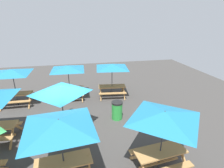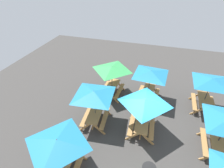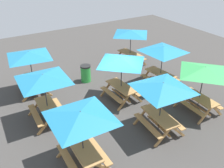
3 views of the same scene
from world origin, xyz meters
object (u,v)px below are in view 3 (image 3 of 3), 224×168
picnic_table_7 (122,63)px  picnic_table_0 (163,90)px  picnic_table_6 (81,119)px  picnic_table_5 (163,52)px  trash_bin_green (86,73)px  picnic_table_1 (29,57)px  picnic_table_3 (44,81)px  picnic_table_4 (131,35)px  picnic_table_2 (204,73)px

picnic_table_7 → picnic_table_0: bearing=-2.3°
picnic_table_6 → picnic_table_5: bearing=117.4°
picnic_table_6 → picnic_table_7: same height
picnic_table_0 → trash_bin_green: picnic_table_0 is taller
picnic_table_7 → picnic_table_1: bearing=-133.0°
picnic_table_3 → picnic_table_6: same height
picnic_table_3 → picnic_table_1: bearing=178.3°
picnic_table_0 → trash_bin_green: bearing=-168.9°
picnic_table_3 → picnic_table_5: same height
picnic_table_6 → picnic_table_4: bearing=135.6°
picnic_table_0 → picnic_table_1: bearing=-144.8°
picnic_table_5 → picnic_table_2: bearing=-8.4°
picnic_table_0 → picnic_table_5: size_ratio=1.00×
picnic_table_2 → trash_bin_green: (-5.42, -3.17, -1.49)m
picnic_table_6 → picnic_table_1: bearing=-178.7°
picnic_table_3 → picnic_table_6: bearing=5.7°
picnic_table_0 → picnic_table_7: bearing=-175.5°
picnic_table_6 → picnic_table_3: bearing=-175.3°
picnic_table_1 → picnic_table_4: bearing=100.3°
trash_bin_green → picnic_table_3: bearing=-50.9°
picnic_table_4 → picnic_table_6: size_ratio=0.83×
picnic_table_4 → picnic_table_7: bearing=-46.3°
picnic_table_5 → trash_bin_green: 4.46m
picnic_table_2 → picnic_table_3: size_ratio=0.83×
picnic_table_5 → picnic_table_6: size_ratio=1.00×
picnic_table_7 → trash_bin_green: 3.13m
picnic_table_2 → picnic_table_3: bearing=-113.5°
picnic_table_0 → picnic_table_1: 6.88m
picnic_table_5 → picnic_table_1: bearing=-120.5°
picnic_table_1 → trash_bin_green: 3.26m
picnic_table_0 → picnic_table_7: (-2.88, -0.01, 0.00)m
picnic_table_0 → picnic_table_4: bearing=159.5°
picnic_table_0 → picnic_table_7: 2.88m
picnic_table_6 → picnic_table_7: (-2.96, 3.49, 0.00)m
picnic_table_3 → picnic_table_2: bearing=66.4°
picnic_table_5 → trash_bin_green: size_ratio=2.87×
picnic_table_4 → picnic_table_5: (3.25, -0.22, 0.00)m
picnic_table_0 → picnic_table_4: same height
picnic_table_1 → picnic_table_6: size_ratio=0.99×
picnic_table_0 → picnic_table_7: same height
picnic_table_7 → picnic_table_3: bearing=-95.7°
picnic_table_5 → picnic_table_7: (0.11, -2.67, 0.00)m
picnic_table_2 → trash_bin_green: picnic_table_2 is taller
picnic_table_1 → picnic_table_5: size_ratio=1.00×
picnic_table_6 → picnic_table_0: bearing=92.2°
picnic_table_6 → picnic_table_7: 4.58m
picnic_table_6 → trash_bin_green: size_ratio=2.89×
picnic_table_4 → picnic_table_3: bearing=-70.1°
picnic_table_0 → picnic_table_6: (0.08, -3.50, 0.00)m
picnic_table_1 → picnic_table_7: same height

